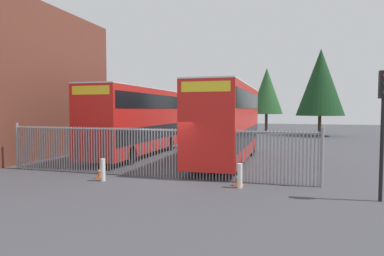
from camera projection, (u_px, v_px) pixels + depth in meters
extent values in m
plane|color=#3D3D42|center=(208.00, 154.00, 22.40)|extent=(100.00, 100.00, 0.00)
cylinder|color=gray|center=(17.00, 147.00, 16.93)|extent=(0.06, 0.06, 2.20)
cylinder|color=gray|center=(20.00, 147.00, 16.89)|extent=(0.06, 0.06, 2.20)
cylinder|color=gray|center=(22.00, 147.00, 16.85)|extent=(0.06, 0.06, 2.20)
cylinder|color=gray|center=(24.00, 148.00, 16.81)|extent=(0.06, 0.06, 2.20)
cylinder|color=gray|center=(26.00, 148.00, 16.77)|extent=(0.06, 0.06, 2.20)
cylinder|color=gray|center=(29.00, 148.00, 16.73)|extent=(0.06, 0.06, 2.20)
cylinder|color=gray|center=(31.00, 148.00, 16.69)|extent=(0.06, 0.06, 2.20)
cylinder|color=gray|center=(33.00, 148.00, 16.66)|extent=(0.06, 0.06, 2.20)
cylinder|color=gray|center=(36.00, 148.00, 16.62)|extent=(0.06, 0.06, 2.20)
cylinder|color=gray|center=(38.00, 148.00, 16.58)|extent=(0.06, 0.06, 2.20)
cylinder|color=gray|center=(40.00, 148.00, 16.54)|extent=(0.06, 0.06, 2.20)
cylinder|color=gray|center=(43.00, 148.00, 16.50)|extent=(0.06, 0.06, 2.20)
cylinder|color=gray|center=(45.00, 148.00, 16.46)|extent=(0.06, 0.06, 2.20)
cylinder|color=gray|center=(47.00, 148.00, 16.42)|extent=(0.06, 0.06, 2.20)
cylinder|color=gray|center=(50.00, 148.00, 16.38)|extent=(0.06, 0.06, 2.20)
cylinder|color=gray|center=(52.00, 149.00, 16.34)|extent=(0.06, 0.06, 2.20)
cylinder|color=gray|center=(54.00, 149.00, 16.31)|extent=(0.06, 0.06, 2.20)
cylinder|color=gray|center=(57.00, 149.00, 16.27)|extent=(0.06, 0.06, 2.20)
cylinder|color=gray|center=(59.00, 149.00, 16.23)|extent=(0.06, 0.06, 2.20)
cylinder|color=gray|center=(62.00, 149.00, 16.19)|extent=(0.06, 0.06, 2.20)
cylinder|color=gray|center=(64.00, 149.00, 16.15)|extent=(0.06, 0.06, 2.20)
cylinder|color=gray|center=(67.00, 149.00, 16.11)|extent=(0.06, 0.06, 2.20)
cylinder|color=gray|center=(69.00, 149.00, 16.07)|extent=(0.06, 0.06, 2.20)
cylinder|color=gray|center=(72.00, 149.00, 16.03)|extent=(0.06, 0.06, 2.20)
cylinder|color=gray|center=(74.00, 149.00, 15.99)|extent=(0.06, 0.06, 2.20)
cylinder|color=gray|center=(76.00, 150.00, 15.96)|extent=(0.06, 0.06, 2.20)
cylinder|color=gray|center=(79.00, 150.00, 15.92)|extent=(0.06, 0.06, 2.20)
cylinder|color=gray|center=(82.00, 150.00, 15.88)|extent=(0.06, 0.06, 2.20)
cylinder|color=gray|center=(84.00, 150.00, 15.84)|extent=(0.06, 0.06, 2.20)
cylinder|color=gray|center=(87.00, 150.00, 15.80)|extent=(0.06, 0.06, 2.20)
cylinder|color=gray|center=(89.00, 150.00, 15.76)|extent=(0.06, 0.06, 2.20)
cylinder|color=gray|center=(92.00, 150.00, 15.72)|extent=(0.06, 0.06, 2.20)
cylinder|color=gray|center=(94.00, 150.00, 15.68)|extent=(0.06, 0.06, 2.20)
cylinder|color=gray|center=(97.00, 150.00, 15.64)|extent=(0.06, 0.06, 2.20)
cylinder|color=gray|center=(100.00, 150.00, 15.61)|extent=(0.06, 0.06, 2.20)
cylinder|color=gray|center=(102.00, 151.00, 15.57)|extent=(0.06, 0.06, 2.20)
cylinder|color=gray|center=(105.00, 151.00, 15.53)|extent=(0.06, 0.06, 2.20)
cylinder|color=gray|center=(108.00, 151.00, 15.49)|extent=(0.06, 0.06, 2.20)
cylinder|color=gray|center=(110.00, 151.00, 15.45)|extent=(0.06, 0.06, 2.20)
cylinder|color=gray|center=(113.00, 151.00, 15.41)|extent=(0.06, 0.06, 2.20)
cylinder|color=gray|center=(116.00, 151.00, 15.37)|extent=(0.06, 0.06, 2.20)
cylinder|color=gray|center=(118.00, 151.00, 15.33)|extent=(0.06, 0.06, 2.20)
cylinder|color=gray|center=(121.00, 151.00, 15.29)|extent=(0.06, 0.06, 2.20)
cylinder|color=gray|center=(124.00, 151.00, 15.26)|extent=(0.06, 0.06, 2.20)
cylinder|color=gray|center=(126.00, 152.00, 15.22)|extent=(0.06, 0.06, 2.20)
cylinder|color=gray|center=(129.00, 152.00, 15.18)|extent=(0.06, 0.06, 2.20)
cylinder|color=gray|center=(132.00, 152.00, 15.14)|extent=(0.06, 0.06, 2.20)
cylinder|color=gray|center=(135.00, 152.00, 15.10)|extent=(0.06, 0.06, 2.20)
cylinder|color=gray|center=(138.00, 152.00, 15.06)|extent=(0.06, 0.06, 2.20)
cylinder|color=gray|center=(140.00, 152.00, 15.02)|extent=(0.06, 0.06, 2.20)
cylinder|color=gray|center=(143.00, 152.00, 14.98)|extent=(0.06, 0.06, 2.20)
cylinder|color=gray|center=(146.00, 152.00, 14.94)|extent=(0.06, 0.06, 2.20)
cylinder|color=gray|center=(149.00, 152.00, 14.91)|extent=(0.06, 0.06, 2.20)
cylinder|color=gray|center=(152.00, 152.00, 14.87)|extent=(0.06, 0.06, 2.20)
cylinder|color=gray|center=(155.00, 153.00, 14.83)|extent=(0.06, 0.06, 2.20)
cylinder|color=gray|center=(158.00, 153.00, 14.79)|extent=(0.06, 0.06, 2.20)
cylinder|color=gray|center=(161.00, 153.00, 14.75)|extent=(0.06, 0.06, 2.20)
cylinder|color=gray|center=(164.00, 153.00, 14.71)|extent=(0.06, 0.06, 2.20)
cylinder|color=gray|center=(167.00, 153.00, 14.67)|extent=(0.06, 0.06, 2.20)
cylinder|color=gray|center=(169.00, 153.00, 14.63)|extent=(0.06, 0.06, 2.20)
cylinder|color=gray|center=(172.00, 153.00, 14.59)|extent=(0.06, 0.06, 2.20)
cylinder|color=gray|center=(175.00, 153.00, 14.56)|extent=(0.06, 0.06, 2.20)
cylinder|color=gray|center=(179.00, 154.00, 14.52)|extent=(0.06, 0.06, 2.20)
cylinder|color=gray|center=(182.00, 154.00, 14.48)|extent=(0.06, 0.06, 2.20)
cylinder|color=gray|center=(185.00, 154.00, 14.44)|extent=(0.06, 0.06, 2.20)
cylinder|color=gray|center=(188.00, 154.00, 14.40)|extent=(0.06, 0.06, 2.20)
cylinder|color=gray|center=(191.00, 154.00, 14.36)|extent=(0.06, 0.06, 2.20)
cylinder|color=gray|center=(194.00, 154.00, 14.32)|extent=(0.06, 0.06, 2.20)
cylinder|color=gray|center=(197.00, 154.00, 14.28)|extent=(0.06, 0.06, 2.20)
cylinder|color=gray|center=(200.00, 154.00, 14.25)|extent=(0.06, 0.06, 2.20)
cylinder|color=gray|center=(203.00, 155.00, 14.21)|extent=(0.06, 0.06, 2.20)
cylinder|color=gray|center=(206.00, 155.00, 14.17)|extent=(0.06, 0.06, 2.20)
cylinder|color=gray|center=(210.00, 155.00, 14.13)|extent=(0.06, 0.06, 2.20)
cylinder|color=gray|center=(213.00, 155.00, 14.09)|extent=(0.06, 0.06, 2.20)
cylinder|color=gray|center=(216.00, 155.00, 14.05)|extent=(0.06, 0.06, 2.20)
cylinder|color=gray|center=(219.00, 155.00, 14.01)|extent=(0.06, 0.06, 2.20)
cylinder|color=gray|center=(223.00, 155.00, 13.97)|extent=(0.06, 0.06, 2.20)
cylinder|color=gray|center=(226.00, 155.00, 13.93)|extent=(0.06, 0.06, 2.20)
cylinder|color=gray|center=(229.00, 156.00, 13.90)|extent=(0.06, 0.06, 2.20)
cylinder|color=gray|center=(232.00, 156.00, 13.86)|extent=(0.06, 0.06, 2.20)
cylinder|color=gray|center=(236.00, 156.00, 13.82)|extent=(0.06, 0.06, 2.20)
cylinder|color=gray|center=(239.00, 156.00, 13.78)|extent=(0.06, 0.06, 2.20)
cylinder|color=gray|center=(243.00, 156.00, 13.74)|extent=(0.06, 0.06, 2.20)
cylinder|color=gray|center=(246.00, 156.00, 13.70)|extent=(0.06, 0.06, 2.20)
cylinder|color=gray|center=(249.00, 156.00, 13.66)|extent=(0.06, 0.06, 2.20)
cylinder|color=gray|center=(253.00, 156.00, 13.62)|extent=(0.06, 0.06, 2.20)
cylinder|color=gray|center=(256.00, 157.00, 13.58)|extent=(0.06, 0.06, 2.20)
cylinder|color=gray|center=(260.00, 157.00, 13.55)|extent=(0.06, 0.06, 2.20)
cylinder|color=gray|center=(263.00, 157.00, 13.51)|extent=(0.06, 0.06, 2.20)
cylinder|color=gray|center=(267.00, 157.00, 13.47)|extent=(0.06, 0.06, 2.20)
cylinder|color=gray|center=(270.00, 157.00, 13.43)|extent=(0.06, 0.06, 2.20)
cylinder|color=gray|center=(274.00, 157.00, 13.39)|extent=(0.06, 0.06, 2.20)
cylinder|color=gray|center=(277.00, 157.00, 13.35)|extent=(0.06, 0.06, 2.20)
cylinder|color=gray|center=(281.00, 158.00, 13.31)|extent=(0.06, 0.06, 2.20)
cylinder|color=gray|center=(285.00, 158.00, 13.27)|extent=(0.06, 0.06, 2.20)
cylinder|color=gray|center=(288.00, 158.00, 13.23)|extent=(0.06, 0.06, 2.20)
cylinder|color=gray|center=(292.00, 158.00, 13.20)|extent=(0.06, 0.06, 2.20)
cylinder|color=gray|center=(296.00, 158.00, 13.16)|extent=(0.06, 0.06, 2.20)
cylinder|color=gray|center=(299.00, 158.00, 13.12)|extent=(0.06, 0.06, 2.20)
cylinder|color=gray|center=(303.00, 158.00, 13.08)|extent=(0.06, 0.06, 2.20)
cylinder|color=gray|center=(307.00, 159.00, 13.04)|extent=(0.06, 0.06, 2.20)
cylinder|color=gray|center=(310.00, 159.00, 13.00)|extent=(0.06, 0.06, 2.20)
cylinder|color=gray|center=(314.00, 159.00, 12.96)|extent=(0.06, 0.06, 2.20)
cylinder|color=gray|center=(318.00, 159.00, 12.92)|extent=(0.06, 0.06, 2.20)
cylinder|color=gray|center=(322.00, 159.00, 12.88)|extent=(0.06, 0.06, 2.20)
cylinder|color=gray|center=(149.00, 130.00, 14.85)|extent=(14.62, 0.07, 0.07)
cylinder|color=gray|center=(17.00, 146.00, 16.92)|extent=(0.14, 0.14, 2.35)
cylinder|color=gray|center=(322.00, 157.00, 12.88)|extent=(0.14, 0.14, 2.35)
cube|color=red|center=(228.00, 121.00, 19.08)|extent=(2.50, 10.80, 4.00)
cube|color=black|center=(227.00, 135.00, 19.13)|extent=(2.54, 10.37, 0.90)
cube|color=black|center=(228.00, 101.00, 19.01)|extent=(2.54, 10.37, 0.90)
cube|color=yellow|center=(206.00, 87.00, 13.86)|extent=(2.12, 0.12, 0.44)
cube|color=silver|center=(228.00, 86.00, 18.97)|extent=(2.50, 10.80, 0.08)
cylinder|color=black|center=(193.00, 161.00, 16.28)|extent=(0.30, 1.04, 1.04)
cylinder|color=black|center=(238.00, 163.00, 15.67)|extent=(0.30, 1.04, 1.04)
cylinder|color=black|center=(219.00, 147.00, 22.34)|extent=(0.30, 1.04, 1.04)
cylinder|color=black|center=(252.00, 148.00, 21.73)|extent=(0.30, 1.04, 1.04)
cube|color=red|center=(138.00, 120.00, 21.68)|extent=(2.50, 10.80, 4.00)
cube|color=black|center=(138.00, 132.00, 21.73)|extent=(2.54, 10.37, 0.90)
cube|color=black|center=(138.00, 102.00, 21.62)|extent=(2.54, 10.37, 0.90)
cube|color=yellow|center=(91.00, 90.00, 16.46)|extent=(2.12, 0.12, 0.44)
cube|color=silver|center=(138.00, 89.00, 21.57)|extent=(2.50, 10.80, 0.08)
cylinder|color=black|center=(95.00, 153.00, 18.88)|extent=(0.30, 1.04, 1.04)
cylinder|color=black|center=(130.00, 155.00, 18.27)|extent=(0.30, 1.04, 1.04)
cylinder|color=black|center=(142.00, 143.00, 24.94)|extent=(0.30, 1.04, 1.04)
cylinder|color=black|center=(169.00, 144.00, 24.33)|extent=(0.30, 1.04, 1.04)
cylinder|color=silver|center=(103.00, 170.00, 14.02)|extent=(0.20, 0.20, 0.95)
cylinder|color=silver|center=(240.00, 176.00, 12.77)|extent=(0.20, 0.20, 0.95)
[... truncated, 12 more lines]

